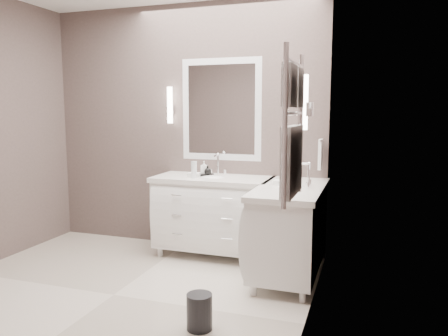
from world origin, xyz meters
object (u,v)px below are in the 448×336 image
(vanity_back, at_px, (213,211))
(towel_ladder, at_px, (292,136))
(vanity_right, at_px, (290,225))
(waste_bin, at_px, (199,312))

(vanity_back, height_order, towel_ladder, towel_ladder)
(vanity_right, distance_m, towel_ladder, 1.60)
(towel_ladder, bearing_deg, vanity_back, 124.10)
(vanity_back, xyz_separation_m, waste_bin, (0.45, -1.53, -0.36))
(vanity_right, bearing_deg, vanity_back, 159.62)
(towel_ladder, distance_m, waste_bin, 1.42)
(vanity_back, xyz_separation_m, towel_ladder, (1.10, -1.63, 0.91))
(vanity_right, height_order, towel_ladder, towel_ladder)
(vanity_back, bearing_deg, vanity_right, -20.38)
(towel_ladder, bearing_deg, waste_bin, 171.74)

